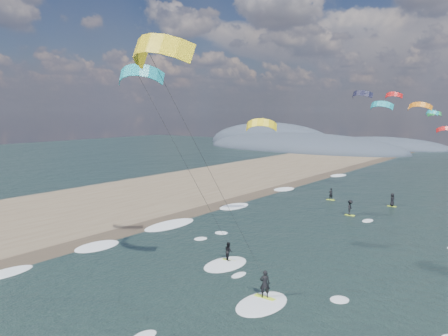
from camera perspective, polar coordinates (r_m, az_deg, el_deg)
The scene contains 9 objects.
ground at distance 28.98m, azimuth -13.54°, elevation -16.61°, with size 260.00×260.00×0.00m, color black.
sand_strip at distance 53.30m, azimuth -21.54°, elevation -5.70°, with size 26.00×240.00×0.00m, color brown.
wet_sand_strip at distance 43.71m, azimuth -13.30°, elevation -8.23°, with size 3.00×240.00×0.00m, color #382D23.
coastal_hills at distance 141.03m, azimuth 9.60°, elevation 2.72°, with size 80.00×41.00×15.00m.
kitesurfer_near_a at distance 24.38m, azimuth -7.15°, elevation 9.07°, with size 7.87×8.56×16.22m.
kitesurfer_near_b at distance 31.45m, azimuth -7.21°, elevation 3.66°, with size 6.87×8.68×15.42m.
far_kitesurfers at distance 54.18m, azimuth 17.35°, elevation -4.38°, with size 8.72×8.61×1.75m.
bg_kite_field at distance 78.53m, azimuth 22.09°, elevation 7.20°, with size 11.21×69.12×7.53m.
shoreline_surf at distance 45.90m, azimuth -7.71°, elevation -7.33°, with size 2.40×79.40×0.11m.
Camera 1 is at (20.77, -16.42, 11.79)m, focal length 35.00 mm.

